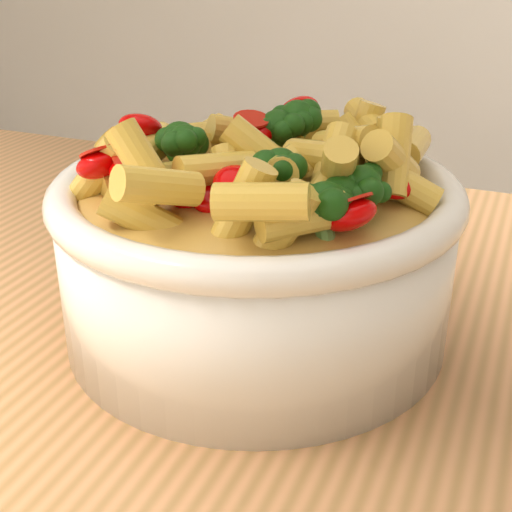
% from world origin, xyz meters
% --- Properties ---
extents(table, '(1.20, 0.80, 0.90)m').
position_xyz_m(table, '(0.00, 0.00, 0.80)').
color(table, tan).
rests_on(table, ground).
extents(serving_bowl, '(0.26, 0.26, 0.11)m').
position_xyz_m(serving_bowl, '(0.04, 0.05, 0.96)').
color(serving_bowl, white).
rests_on(serving_bowl, table).
extents(pasta_salad, '(0.21, 0.21, 0.05)m').
position_xyz_m(pasta_salad, '(0.04, 0.05, 1.03)').
color(pasta_salad, '#FBC34F').
rests_on(pasta_salad, serving_bowl).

